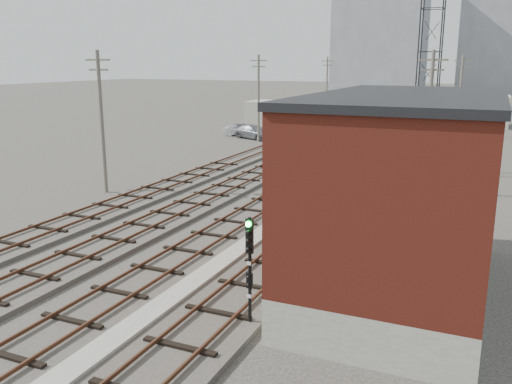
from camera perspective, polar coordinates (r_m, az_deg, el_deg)
The scene contains 23 objects.
ground at distance 68.81m, azimuth 15.03°, elevation 6.18°, with size 320.00×320.00×0.00m, color #282621.
track_right at distance 47.88m, azimuth 14.03°, elevation 3.31°, with size 3.20×90.00×0.39m.
track_mid_right at distance 48.69m, azimuth 9.39°, elevation 3.70°, with size 3.20×90.00×0.39m.
track_mid_left at distance 49.80m, azimuth 4.93°, elevation 4.05°, with size 3.20×90.00×0.39m.
track_left at distance 51.21m, azimuth 0.68°, elevation 4.36°, with size 3.20×90.00×0.39m.
platform_curb at distance 25.01m, azimuth -0.64°, elevation -5.49°, with size 0.90×28.00×0.26m, color gray.
brick_building at distance 20.27m, azimuth 15.24°, elevation -0.22°, with size 6.54×12.20×7.22m.
lattice_tower at distance 42.81m, azimuth 17.70°, elevation 11.88°, with size 1.60×1.60×15.00m.
utility_pole_left_a at distance 35.89m, azimuth -15.95°, elevation 7.46°, with size 1.80×0.24×9.00m.
utility_pole_left_b at distance 57.35m, azimuth 0.27°, elevation 10.06°, with size 1.80×0.24×9.00m.
utility_pole_left_c at distance 80.88m, azimuth 7.46°, elevation 10.97°, with size 1.80×0.24×9.00m.
utility_pole_right_a at distance 35.90m, azimuth 17.72°, elevation 7.34°, with size 1.80×0.24×9.00m.
utility_pole_right_b at distance 65.73m, azimuth 20.68°, elevation 9.66°, with size 1.80×0.24×9.00m.
apartment_left at distance 145.46m, azimuth 12.96°, elevation 15.87°, with size 22.00×14.00×30.00m, color gray.
apartment_right at distance 157.62m, azimuth 23.61°, elevation 14.18°, with size 16.00×12.00×26.00m, color gray.
shed_left at distance 72.76m, azimuth 2.45°, elevation 8.27°, with size 8.00×5.00×3.20m, color gray.
shed_right at distance 77.80m, azimuth 22.90°, elevation 7.87°, with size 6.00×6.00×4.00m, color gray.
signal_mast at distance 17.01m, azimuth -0.69°, elevation -7.78°, with size 0.40×0.40×3.67m.
switch_stand at distance 51.04m, azimuth 10.22°, elevation 4.76°, with size 0.42×0.42×1.43m.
site_trailer at distance 60.56m, azimuth 10.57°, elevation 6.62°, with size 6.18×3.93×2.41m.
car_red at distance 61.95m, azimuth -0.38°, elevation 6.53°, with size 1.68×4.18×1.43m, color maroon.
car_silver at distance 62.31m, azimuth -1.57°, elevation 6.50°, with size 1.36×3.89×1.28m, color #B2B5BA.
car_grey at distance 60.06m, azimuth -0.25°, elevation 6.34°, with size 2.09×5.13×1.49m, color slate.
Camera 1 is at (10.25, -7.53, 8.29)m, focal length 38.00 mm.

